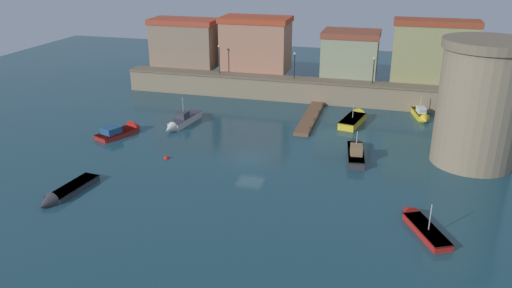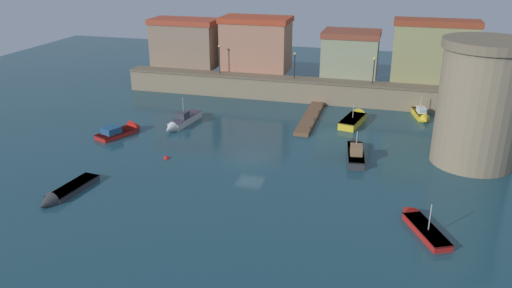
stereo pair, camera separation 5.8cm
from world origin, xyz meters
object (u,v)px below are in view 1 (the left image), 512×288
object	(u,v)px
moored_boat_1	(355,151)
fortress_tower	(480,103)
quay_lamp_0	(219,55)
moored_boat_2	(421,115)
mooring_buoy_0	(167,159)
quay_lamp_1	(295,61)
quay_lamp_2	(374,66)
moored_boat_0	(419,223)
moored_boat_5	(355,119)
moored_boat_3	(181,121)
moored_boat_4	(123,131)
moored_boat_6	(63,194)

from	to	relation	value
moored_boat_1	fortress_tower	bearing A→B (deg)	-89.45
quay_lamp_0	moored_boat_2	bearing A→B (deg)	-7.68
moored_boat_1	mooring_buoy_0	distance (m)	18.24
quay_lamp_1	quay_lamp_2	distance (m)	9.96
moored_boat_0	moored_boat_1	xyz separation A→B (m)	(-5.68, 12.11, 0.24)
moored_boat_2	quay_lamp_2	bearing A→B (deg)	-133.60
moored_boat_1	mooring_buoy_0	size ratio (longest dim) A/B	13.06
moored_boat_0	moored_boat_5	bearing A→B (deg)	-9.38
moored_boat_5	moored_boat_0	bearing A→B (deg)	-151.23
quay_lamp_2	moored_boat_0	world-z (taller)	quay_lamp_2
moored_boat_0	moored_boat_3	distance (m)	30.04
moored_boat_3	moored_boat_1	bearing A→B (deg)	85.98
moored_boat_4	moored_boat_3	bearing A→B (deg)	-28.16
moored_boat_2	mooring_buoy_0	size ratio (longest dim) A/B	8.88
fortress_tower	moored_boat_5	size ratio (longest dim) A/B	1.78
quay_lamp_0	mooring_buoy_0	distance (m)	23.28
quay_lamp_0	moored_boat_0	bearing A→B (deg)	-48.97
moored_boat_5	quay_lamp_0	bearing A→B (deg)	82.16
fortress_tower	quay_lamp_2	world-z (taller)	fortress_tower
moored_boat_4	mooring_buoy_0	distance (m)	9.03
quay_lamp_0	fortress_tower	bearing A→B (deg)	-27.40
mooring_buoy_0	moored_boat_2	bearing A→B (deg)	38.43
moored_boat_2	moored_boat_4	bearing A→B (deg)	-79.47
quay_lamp_1	moored_boat_6	xyz separation A→B (m)	(-12.68, -32.04, -4.96)
quay_lamp_2	moored_boat_0	distance (m)	30.11
fortress_tower	quay_lamp_2	xyz separation A→B (m)	(-10.16, 15.73, -0.67)
moored_boat_2	quay_lamp_0	bearing A→B (deg)	-111.03
fortress_tower	quay_lamp_0	bearing A→B (deg)	152.60
moored_boat_5	moored_boat_2	bearing A→B (deg)	-53.36
quay_lamp_2	moored_boat_6	size ratio (longest dim) A/B	0.51
fortress_tower	moored_boat_0	world-z (taller)	fortress_tower
moored_boat_0	quay_lamp_2	bearing A→B (deg)	-15.67
quay_lamp_1	moored_boat_0	bearing A→B (deg)	-62.51
moored_boat_0	moored_boat_3	xyz separation A→B (m)	(-25.46, 15.94, 0.23)
quay_lamp_1	moored_boat_3	distance (m)	17.43
quay_lamp_0	moored_boat_6	distance (m)	32.55
quay_lamp_0	moored_boat_2	size ratio (longest dim) A/B	0.80
moored_boat_4	moored_boat_6	size ratio (longest dim) A/B	0.89
quay_lamp_2	moored_boat_1	bearing A→B (deg)	-91.41
moored_boat_2	moored_boat_5	world-z (taller)	moored_boat_2
fortress_tower	moored_boat_2	world-z (taller)	fortress_tower
moored_boat_1	moored_boat_6	bearing A→B (deg)	116.89
fortress_tower	moored_boat_3	world-z (taller)	fortress_tower
quay_lamp_0	quay_lamp_1	xyz separation A→B (m)	(10.23, -0.00, -0.25)
quay_lamp_0	moored_boat_6	xyz separation A→B (m)	(-2.45, -32.04, -5.21)
moored_boat_6	quay_lamp_0	bearing A→B (deg)	-177.85
fortress_tower	moored_boat_4	size ratio (longest dim) A/B	2.01
moored_boat_4	moored_boat_2	bearing A→B (deg)	-43.30
moored_boat_3	moored_boat_0	bearing A→B (deg)	64.88
fortress_tower	moored_boat_3	xyz separation A→B (m)	(-30.37, 2.43, -5.33)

